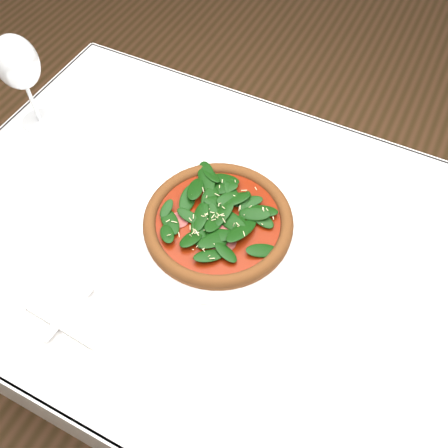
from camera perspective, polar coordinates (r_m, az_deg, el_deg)
The scene contains 7 objects.
ground at distance 1.64m, azimuth 0.22°, elevation -16.57°, with size 6.00×6.00×0.00m, color brown.
dining_table at distance 1.04m, azimuth 0.33°, elevation -5.18°, with size 1.21×0.81×0.75m.
plate at distance 0.97m, azimuth -0.67°, elevation -0.21°, with size 0.34×0.34×0.01m.
pizza at distance 0.95m, azimuth -0.68°, elevation 0.45°, with size 0.38×0.38×0.04m.
wine_glass at distance 1.15m, azimuth -22.54°, elevation 16.49°, with size 0.09×0.09×0.22m.
napkin at distance 0.92m, azimuth -17.08°, elevation -9.63°, with size 0.15×0.07×0.01m, color white.
fork at distance 0.92m, azimuth -15.97°, elevation -8.07°, with size 0.04×0.16×0.00m.
Camera 1 is at (0.23, -0.47, 1.55)m, focal length 40.00 mm.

